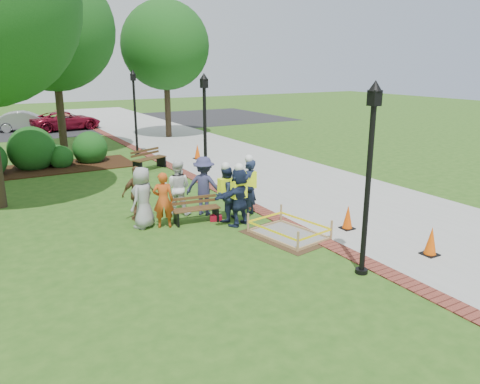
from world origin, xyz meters
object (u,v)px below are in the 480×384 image
bench_near (196,215)px  hivis_worker_b (249,186)px  cone_front (431,242)px  lamp_near (369,166)px  hivis_worker_a (239,195)px  hivis_worker_c (226,192)px  wet_concrete_pad (289,228)px

bench_near → hivis_worker_b: bearing=-5.9°
cone_front → hivis_worker_b: (-2.24, 4.95, 0.59)m
lamp_near → bench_near: bearing=109.4°
hivis_worker_a → hivis_worker_c: hivis_worker_a is taller
cone_front → bench_near: bearing=127.6°
bench_near → hivis_worker_c: hivis_worker_c is taller
bench_near → hivis_worker_c: size_ratio=0.81×
wet_concrete_pad → lamp_near: size_ratio=0.60×
bench_near → cone_front: 6.48m
cone_front → hivis_worker_a: (-2.96, 4.31, 0.56)m
wet_concrete_pad → hivis_worker_b: size_ratio=1.34×
lamp_near → hivis_worker_a: size_ratio=2.30×
lamp_near → hivis_worker_b: lamp_near is taller
wet_concrete_pad → bench_near: bench_near is taller
bench_near → lamp_near: size_ratio=0.34×
hivis_worker_c → hivis_worker_b: bearing=7.3°
hivis_worker_c → lamp_near: bearing=-78.9°
cone_front → hivis_worker_c: 5.78m
lamp_near → hivis_worker_a: 4.56m
wet_concrete_pad → bench_near: bearing=127.2°
hivis_worker_b → hivis_worker_c: hivis_worker_b is taller
wet_concrete_pad → hivis_worker_a: (-0.73, 1.46, 0.68)m
hivis_worker_a → hivis_worker_c: (-0.15, 0.53, -0.02)m
hivis_worker_b → hivis_worker_c: 0.87m
bench_near → hivis_worker_a: hivis_worker_a is taller
lamp_near → hivis_worker_b: bearing=90.8°
cone_front → hivis_worker_c: hivis_worker_c is taller
wet_concrete_pad → hivis_worker_c: hivis_worker_c is taller
bench_near → wet_concrete_pad: bearing=-52.8°
hivis_worker_a → bench_near: bearing=140.6°
cone_front → lamp_near: lamp_near is taller
hivis_worker_a → hivis_worker_b: size_ratio=0.96×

